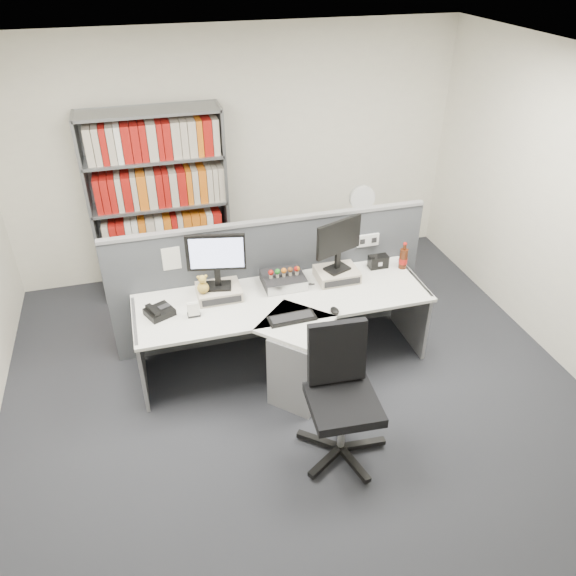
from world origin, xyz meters
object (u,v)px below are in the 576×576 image
object	(u,v)px
filing_cabinet	(358,253)
desk_fan	(362,201)
desk_phone	(159,312)
shelving_unit	(160,208)
monitor_left	(216,257)
mouse	(335,311)
speaker	(378,262)
cola_bottle	(403,259)
keyboard	(292,318)
office_chair	(341,391)
desk	(290,336)
monitor_right	(339,241)
desk_calendar	(193,310)
desktop_pc	(283,280)

from	to	relation	value
filing_cabinet	desk_fan	xyz separation A→B (m)	(0.00, -0.00, 0.64)
desk_phone	shelving_unit	xyz separation A→B (m)	(0.17, 1.61, 0.22)
monitor_left	mouse	distance (m)	1.10
mouse	speaker	distance (m)	0.89
mouse	cola_bottle	distance (m)	1.03
keyboard	desk_fan	distance (m)	1.96
keyboard	cola_bottle	bearing A→B (deg)	22.84
desk_phone	shelving_unit	distance (m)	1.63
keyboard	office_chair	world-z (taller)	office_chair
desk_phone	desk_fan	distance (m)	2.56
monitor_left	shelving_unit	world-z (taller)	shelving_unit
cola_bottle	filing_cabinet	size ratio (longest dim) A/B	0.38
mouse	cola_bottle	xyz separation A→B (m)	(0.88, 0.53, 0.08)
desk	speaker	distance (m)	1.17
monitor_right	speaker	distance (m)	0.57
monitor_right	speaker	bearing A→B (deg)	12.02
desk_phone	cola_bottle	distance (m)	2.32
monitor_left	desk_calendar	world-z (taller)	monitor_left
shelving_unit	desk	bearing A→B (deg)	-64.04
office_chair	filing_cabinet	bearing A→B (deg)	65.20
monitor_left	office_chair	bearing A→B (deg)	-61.80
speaker	cola_bottle	bearing A→B (deg)	-18.28
monitor_right	keyboard	size ratio (longest dim) A/B	1.22
desk_calendar	cola_bottle	distance (m)	2.05
keyboard	desk_phone	distance (m)	1.12
monitor_right	mouse	distance (m)	0.66
monitor_left	desk_fan	xyz separation A→B (m)	(1.74, 1.02, -0.13)
mouse	office_chair	xyz separation A→B (m)	(-0.22, -0.76, -0.17)
desk	shelving_unit	distance (m)	2.12
desk	mouse	distance (m)	0.48
monitor_right	speaker	world-z (taller)	monitor_right
desk_calendar	speaker	world-z (taller)	desk_calendar
desk_fan	desk	bearing A→B (deg)	-130.62
mouse	desktop_pc	bearing A→B (deg)	118.81
monitor_left	speaker	distance (m)	1.59
desk_calendar	desk_fan	bearing A→B (deg)	31.97
desk_calendar	shelving_unit	size ratio (longest dim) A/B	0.06
mouse	filing_cabinet	size ratio (longest dim) A/B	0.16
desk_calendar	shelving_unit	xyz separation A→B (m)	(-0.11, 1.69, 0.20)
monitor_right	desktop_pc	distance (m)	0.61
desk	monitor_left	bearing A→B (deg)	144.56
monitor_right	mouse	xyz separation A→B (m)	(-0.20, -0.51, -0.37)
desk_calendar	mouse	bearing A→B (deg)	-13.67
desk	filing_cabinet	bearing A→B (deg)	49.39
monitor_left	keyboard	xyz separation A→B (m)	(0.52, -0.50, -0.39)
mouse	monitor_left	bearing A→B (deg)	150.47
desktop_pc	shelving_unit	bearing A→B (deg)	123.90
filing_cabinet	office_chair	world-z (taller)	office_chair
desk_phone	desk_fan	bearing A→B (deg)	26.98
desk	keyboard	bearing A→B (deg)	-97.04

